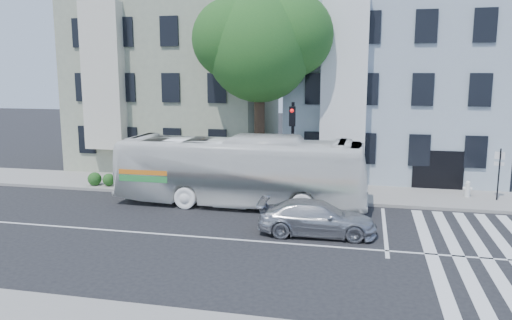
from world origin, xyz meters
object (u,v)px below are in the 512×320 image
(traffic_signal, at_px, (292,136))
(bus, at_px, (240,171))
(fire_hydrant, at_px, (468,189))
(sedan, at_px, (317,218))

(traffic_signal, bearing_deg, bus, -145.63)
(traffic_signal, distance_m, fire_hydrant, 9.12)
(fire_hydrant, bearing_deg, sedan, -133.69)
(sedan, bearing_deg, bus, 45.24)
(bus, distance_m, traffic_signal, 3.37)
(bus, relative_size, fire_hydrant, 14.84)
(bus, xyz_separation_m, traffic_signal, (2.17, 2.14, 1.45))
(traffic_signal, bearing_deg, fire_hydrant, -1.40)
(bus, bearing_deg, sedan, -131.64)
(bus, height_order, traffic_signal, traffic_signal)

